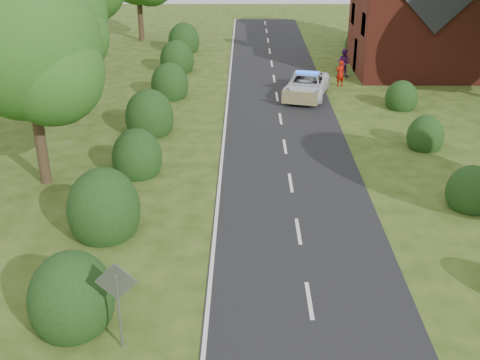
{
  "coord_description": "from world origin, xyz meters",
  "views": [
    {
      "loc": [
        -1.86,
        -10.23,
        10.39
      ],
      "look_at": [
        -2.04,
        9.47,
        1.3
      ],
      "focal_mm": 45.0,
      "sensor_mm": 36.0,
      "label": 1
    }
  ],
  "objects_px": {
    "police_van": "(307,85)",
    "pedestrian_purple": "(344,63)",
    "pedestrian_red": "(340,73)",
    "road_sign": "(117,293)"
  },
  "relations": [
    {
      "from": "police_van",
      "to": "pedestrian_purple",
      "type": "xyz_separation_m",
      "value": [
        2.85,
        4.64,
        0.22
      ]
    },
    {
      "from": "pedestrian_red",
      "to": "pedestrian_purple",
      "type": "distance_m",
      "value": 2.44
    },
    {
      "from": "police_van",
      "to": "road_sign",
      "type": "bearing_deg",
      "value": -92.88
    },
    {
      "from": "road_sign",
      "to": "pedestrian_red",
      "type": "distance_m",
      "value": 26.04
    },
    {
      "from": "police_van",
      "to": "pedestrian_purple",
      "type": "relative_size",
      "value": 2.93
    },
    {
      "from": "road_sign",
      "to": "police_van",
      "type": "bearing_deg",
      "value": 73.1
    },
    {
      "from": "police_van",
      "to": "pedestrian_red",
      "type": "relative_size",
      "value": 3.29
    },
    {
      "from": "pedestrian_red",
      "to": "police_van",
      "type": "bearing_deg",
      "value": 18.2
    },
    {
      "from": "pedestrian_red",
      "to": "road_sign",
      "type": "bearing_deg",
      "value": 43.11
    },
    {
      "from": "police_van",
      "to": "pedestrian_red",
      "type": "xyz_separation_m",
      "value": [
        2.29,
        2.27,
        0.13
      ]
    }
  ]
}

